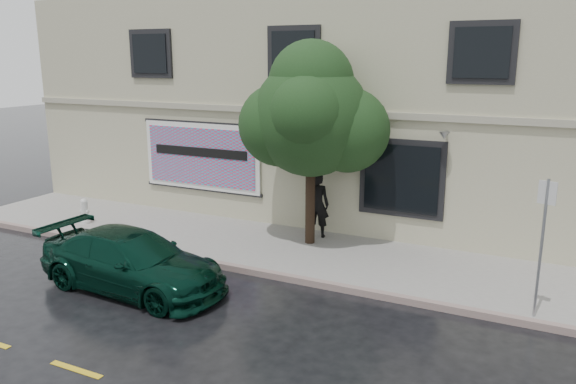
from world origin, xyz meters
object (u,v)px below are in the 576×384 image
at_px(car, 132,261).
at_px(street_tree, 311,119).
at_px(fire_hydrant, 85,211).
at_px(pedestrian, 317,205).

xyz_separation_m(car, street_tree, (2.43, 4.32, 2.88)).
bearing_deg(street_tree, car, -119.38).
distance_m(car, fire_hydrant, 5.41).
height_order(pedestrian, street_tree, street_tree).
bearing_deg(fire_hydrant, street_tree, -8.01).
height_order(pedestrian, fire_hydrant, pedestrian).
relative_size(car, street_tree, 0.92).
relative_size(pedestrian, street_tree, 0.38).
relative_size(pedestrian, fire_hydrant, 2.43).
height_order(car, street_tree, street_tree).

